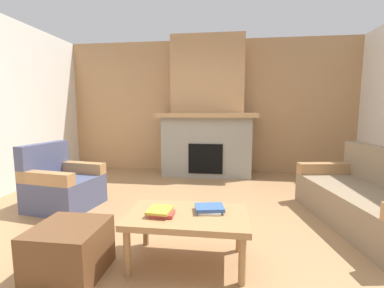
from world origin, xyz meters
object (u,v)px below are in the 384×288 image
Objects in this scene: coffee_table at (188,220)px; armchair at (62,185)px; fireplace at (207,116)px; couch at (372,201)px; ottoman at (70,250)px.

armchair is at bearing 149.68° from coffee_table.
coffee_table is (0.06, -3.17, -0.79)m from fireplace.
couch is (1.99, -2.20, -0.88)m from fireplace.
armchair is at bearing 178.30° from couch.
fireplace is 3.68m from ottoman.
couch is 2.20× the size of armchair.
fireplace is 3.12× the size of armchair.
coffee_table is (1.84, -1.08, 0.08)m from armchair.
fireplace is 5.19× the size of ottoman.
couch reaches higher than ottoman.
couch is at bearing -1.70° from armchair.
ottoman is (-0.89, -0.28, -0.18)m from coffee_table.
couch is 2.16m from coffee_table.
fireplace is at bearing 76.46° from ottoman.
ottoman is at bearing -55.10° from armchair.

